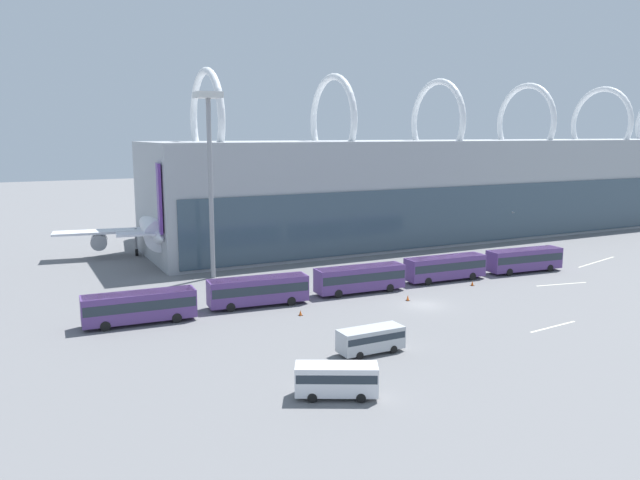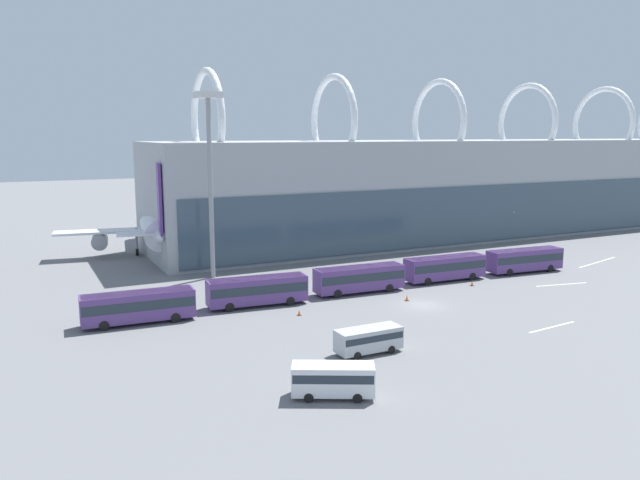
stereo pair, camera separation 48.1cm
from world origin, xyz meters
name	(u,v)px [view 2 (the right image)]	position (x,y,z in m)	size (l,w,h in m)	color
ground_plane	(423,305)	(0.00, 0.00, 0.00)	(440.00, 440.00, 0.00)	slate
terminal_building	(524,183)	(51.66, 38.14, 9.22)	(147.62, 22.09, 28.74)	#9EA3A8
airliner_at_gate_near	(155,224)	(-20.23, 43.98, 4.85)	(30.26, 34.13, 15.00)	silver
airliner_at_gate_far	(448,202)	(39.24, 46.26, 5.24)	(41.61, 41.43, 14.93)	silver
shuttle_bus_0	(138,305)	(-29.71, 7.35, 1.89)	(11.26, 3.32, 3.21)	#56387A
shuttle_bus_1	(257,289)	(-16.64, 8.10, 1.89)	(11.32, 3.69, 3.21)	#56387A
shuttle_bus_2	(359,277)	(-3.57, 8.08, 1.89)	(11.25, 3.29, 3.21)	#56387A
shuttle_bus_3	(445,267)	(9.50, 8.43, 1.89)	(11.23, 3.19, 3.21)	#56387A
shuttle_bus_4	(525,259)	(22.56, 7.67, 1.89)	(11.31, 3.64, 3.21)	#56387A
service_van_foreground	(369,338)	(-13.38, -10.50, 1.33)	(5.94, 2.24, 2.24)	#B2B7BC
service_van_crossing	(333,378)	(-20.46, -17.33, 1.45)	(6.25, 4.55, 2.46)	silver
floodlight_mast	(209,146)	(-16.99, 23.78, 17.42)	(3.15, 3.15, 24.18)	gray
lane_stripe_0	(552,327)	(6.76, -12.29, 0.00)	(6.75, 0.25, 0.01)	silver
lane_stripe_3	(598,262)	(37.38, 7.80, 0.00)	(11.66, 0.25, 0.01)	silver
lane_stripe_4	(562,284)	(21.56, 0.11, 0.00)	(7.38, 0.25, 0.01)	silver
traffic_cone_0	(472,284)	(10.88, 4.65, 0.28)	(0.47, 0.47, 0.57)	black
traffic_cone_1	(407,298)	(-0.53, 2.38, 0.34)	(0.45, 0.45, 0.69)	black
traffic_cone_2	(299,313)	(-14.05, 2.57, 0.29)	(0.43, 0.43, 0.59)	black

